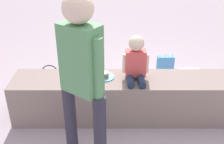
{
  "coord_description": "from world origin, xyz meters",
  "views": [
    {
      "loc": [
        -0.13,
        -2.63,
        1.95
      ],
      "look_at": [
        -0.13,
        -0.32,
        0.74
      ],
      "focal_mm": 44.9,
      "sensor_mm": 36.0,
      "label": 1
    }
  ],
  "objects": [
    {
      "name": "concrete_ledge",
      "position": [
        0.0,
        0.0,
        0.24
      ],
      "size": [
        2.44,
        0.47,
        0.49
      ],
      "primitive_type": "cube",
      "color": "gray",
      "rests_on": "ground_plane"
    },
    {
      "name": "cake_plate",
      "position": [
        -0.22,
        0.03,
        0.51
      ],
      "size": [
        0.22,
        0.22,
        0.07
      ],
      "color": "#4CA5D8",
      "rests_on": "concrete_ledge"
    },
    {
      "name": "water_bottle_near_gift",
      "position": [
        -0.13,
        0.46,
        0.1
      ],
      "size": [
        0.07,
        0.07,
        0.22
      ],
      "color": "silver",
      "rests_on": "ground_plane"
    },
    {
      "name": "railing_post",
      "position": [
        -0.55,
        0.91,
        0.5
      ],
      "size": [
        0.36,
        0.36,
        1.3
      ],
      "color": "black",
      "rests_on": "ground_plane"
    },
    {
      "name": "adult_standing",
      "position": [
        -0.38,
        -0.65,
        0.93
      ],
      "size": [
        0.39,
        0.34,
        1.55
      ],
      "color": "#2D2939",
      "rests_on": "ground_plane"
    },
    {
      "name": "gift_bag",
      "position": [
        0.62,
        0.91,
        0.17
      ],
      "size": [
        0.24,
        0.08,
        0.38
      ],
      "color": "#4C99E0",
      "rests_on": "ground_plane"
    },
    {
      "name": "handbag_black_leather",
      "position": [
        -0.95,
        0.63,
        0.12
      ],
      "size": [
        0.29,
        0.13,
        0.34
      ],
      "color": "black",
      "rests_on": "ground_plane"
    },
    {
      "name": "ground_plane",
      "position": [
        0.0,
        0.0,
        0.0
      ],
      "size": [
        12.0,
        12.0,
        0.0
      ],
      "primitive_type": "plane",
      "color": "#A9979F"
    },
    {
      "name": "child_seated",
      "position": [
        0.11,
        0.0,
        0.7
      ],
      "size": [
        0.28,
        0.32,
        0.48
      ],
      "color": "#1A2941",
      "rests_on": "concrete_ledge"
    },
    {
      "name": "cake_box_white",
      "position": [
        0.99,
        0.87,
        0.05
      ],
      "size": [
        0.34,
        0.31,
        0.11
      ],
      "primitive_type": "cube",
      "rotation": [
        0.0,
        0.0,
        0.11
      ],
      "color": "white",
      "rests_on": "ground_plane"
    },
    {
      "name": "party_cup_red",
      "position": [
        0.16,
        0.71,
        0.05
      ],
      "size": [
        0.08,
        0.08,
        0.09
      ],
      "primitive_type": "cylinder",
      "color": "red",
      "rests_on": "ground_plane"
    }
  ]
}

